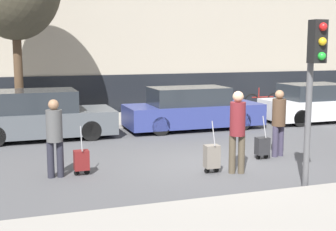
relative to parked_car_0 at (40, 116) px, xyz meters
name	(u,v)px	position (x,y,z in m)	size (l,w,h in m)	color
ground_plane	(216,164)	(3.73, -4.63, -0.68)	(80.00, 80.00, 0.00)	#4C4C4F
sidewalk_near	(313,215)	(3.73, -8.38, -0.62)	(28.00, 2.50, 0.12)	gray
sidewalk_far	(138,119)	(3.73, 2.37, -0.62)	(28.00, 3.00, 0.12)	gray
parked_car_0	(40,116)	(0.00, 0.00, 0.00)	(4.33, 1.91, 1.47)	#4C5156
parked_car_1	(192,110)	(4.96, 0.00, -0.02)	(4.61, 1.71, 1.42)	navy
parked_car_2	(315,104)	(9.86, 0.00, -0.03)	(3.92, 1.77, 1.41)	silver
pedestrian_left	(54,134)	(0.01, -4.52, 0.27)	(0.35, 0.34, 1.68)	#23232D
trolley_left	(81,160)	(0.56, -4.53, -0.35)	(0.34, 0.29, 1.09)	maroon
pedestrian_center	(237,127)	(3.83, -5.49, 0.36)	(0.34, 0.34, 1.82)	#4C4233
trolley_center	(212,157)	(3.31, -5.29, -0.31)	(0.34, 0.29, 1.17)	slate
pedestrian_right	(279,119)	(5.55, -4.39, 0.28)	(0.34, 0.34, 1.70)	#383347
trolley_right	(262,146)	(5.02, -4.53, -0.35)	(0.34, 0.29, 1.09)	#262628
traffic_light	(314,70)	(4.63, -7.00, 1.67)	(0.28, 0.47, 3.27)	#515154
parked_bicycle	(263,102)	(9.13, 2.51, -0.19)	(1.77, 0.06, 0.96)	black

